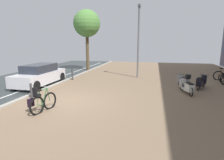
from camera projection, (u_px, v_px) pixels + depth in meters
name	position (u px, v px, depth m)	size (l,w,h in m)	color
ground	(94.00, 104.00, 8.71)	(21.00, 40.00, 0.13)	#2D3434
bicycle_foreground	(42.00, 102.00, 7.64)	(0.80, 1.48, 1.14)	black
bicycle_rack_09	(223.00, 76.00, 14.11)	(1.45, 0.48, 1.03)	black
scooter_near	(187.00, 87.00, 10.35)	(0.71, 1.82, 0.79)	black
scooter_mid	(201.00, 82.00, 11.48)	(0.94, 1.61, 0.83)	black
scooter_far	(185.00, 81.00, 11.68)	(0.68, 1.82, 0.98)	black
parked_car_near	(40.00, 75.00, 12.53)	(1.78, 4.18, 1.41)	silver
lamp_post	(138.00, 38.00, 14.71)	(0.20, 0.52, 5.74)	slate
street_tree	(87.00, 24.00, 18.58)	(2.71, 2.71, 6.11)	brown
bollard_near	(31.00, 91.00, 9.55)	(0.12, 0.12, 0.77)	#38383D
bollard_far	(72.00, 74.00, 14.27)	(0.12, 0.12, 0.88)	#38383D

